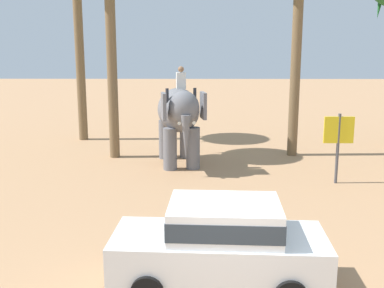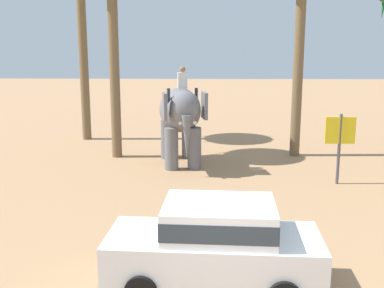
% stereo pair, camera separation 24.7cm
% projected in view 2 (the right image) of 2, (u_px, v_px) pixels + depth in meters
% --- Properties ---
extents(car_sedan_foreground, '(4.18, 2.04, 1.70)m').
position_uv_depth(car_sedan_foreground, '(216.00, 241.00, 8.97)').
color(car_sedan_foreground, white).
rests_on(car_sedan_foreground, ground).
extents(elephant_with_mahout, '(2.13, 3.99, 3.88)m').
position_uv_depth(elephant_with_mahout, '(181.00, 115.00, 18.11)').
color(elephant_with_mahout, slate).
rests_on(elephant_with_mahout, ground).
extents(signboard_yellow, '(1.00, 0.10, 2.40)m').
position_uv_depth(signboard_yellow, '(340.00, 135.00, 15.60)').
color(signboard_yellow, '#4C4C51').
rests_on(signboard_yellow, ground).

